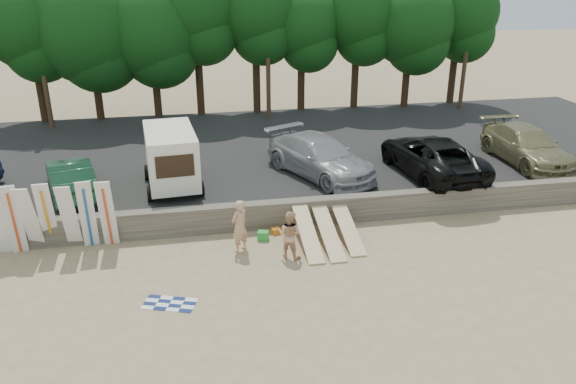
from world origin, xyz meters
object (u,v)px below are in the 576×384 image
(car_1, at_px, (70,178))
(beachgoer_a, at_px, (239,226))
(car_3, at_px, (432,156))
(beachgoer_b, at_px, (290,234))
(car_4, at_px, (526,145))
(cooler, at_px, (263,236))
(box_trailer, at_px, (171,156))
(car_2, at_px, (320,157))

(car_1, relative_size, beachgoer_a, 2.36)
(beachgoer_a, bearing_deg, car_3, 166.64)
(beachgoer_a, distance_m, beachgoer_b, 1.73)
(car_4, relative_size, cooler, 14.22)
(box_trailer, xyz_separation_m, beachgoer_b, (3.75, -5.32, -1.20))
(car_1, height_order, car_2, car_2)
(beachgoer_a, xyz_separation_m, beachgoer_b, (1.57, -0.71, -0.11))
(car_1, distance_m, beachgoer_b, 9.22)
(car_2, distance_m, cooler, 5.37)
(box_trailer, bearing_deg, car_4, -4.42)
(car_4, bearing_deg, cooler, -161.89)
(car_1, distance_m, cooler, 7.99)
(car_1, relative_size, cooler, 11.62)
(beachgoer_a, bearing_deg, beachgoer_b, 116.84)
(beachgoer_b, bearing_deg, car_1, 0.76)
(box_trailer, height_order, cooler, box_trailer)
(car_3, relative_size, cooler, 15.47)
(car_3, bearing_deg, beachgoer_a, 21.20)
(box_trailer, height_order, beachgoer_b, box_trailer)
(box_trailer, distance_m, beachgoer_b, 6.62)
(box_trailer, xyz_separation_m, beachgoer_a, (2.18, -4.60, -1.09))
(car_2, bearing_deg, box_trailer, 157.64)
(beachgoer_b, xyz_separation_m, cooler, (-0.68, 1.39, -0.67))
(beachgoer_b, bearing_deg, car_3, -110.75)
(car_1, height_order, beachgoer_a, car_1)
(car_1, xyz_separation_m, car_3, (14.68, -0.36, 0.09))
(car_4, distance_m, beachgoer_b, 13.11)
(box_trailer, height_order, car_4, box_trailer)
(car_3, relative_size, car_4, 1.09)
(box_trailer, bearing_deg, car_3, -7.54)
(car_2, xyz_separation_m, cooler, (-3.07, -4.20, -1.36))
(car_2, bearing_deg, car_4, -25.70)
(car_3, bearing_deg, beachgoer_b, 30.06)
(beachgoer_a, height_order, cooler, beachgoer_a)
(beachgoer_b, bearing_deg, car_4, -120.42)
(beachgoer_a, bearing_deg, car_4, 160.60)
(beachgoer_a, bearing_deg, box_trailer, -103.43)
(car_2, distance_m, beachgoer_a, 6.31)
(box_trailer, distance_m, car_3, 10.85)
(box_trailer, distance_m, car_4, 15.67)
(box_trailer, xyz_separation_m, cooler, (3.07, -3.93, -1.87))
(car_2, xyz_separation_m, car_3, (4.69, -0.77, -0.00))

